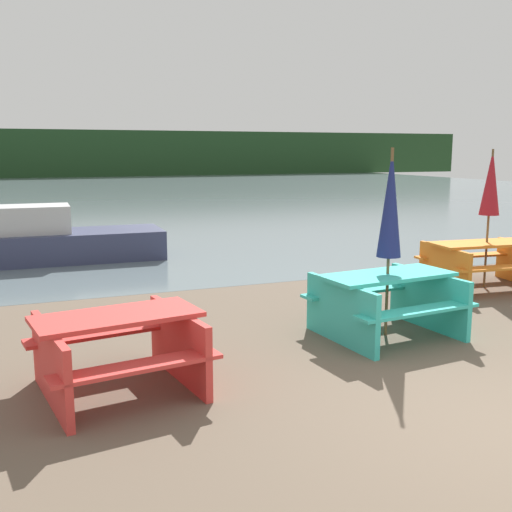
# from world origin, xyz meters

# --- Properties ---
(water) EXTENTS (60.00, 50.00, 0.00)m
(water) POSITION_xyz_m (0.00, 30.90, -0.00)
(water) COLOR slate
(water) RESTS_ON ground_plane
(far_treeline) EXTENTS (80.00, 1.60, 4.00)m
(far_treeline) POSITION_xyz_m (0.00, 50.90, 2.00)
(far_treeline) COLOR #1E3D1E
(far_treeline) RESTS_ON water
(picnic_table_red) EXTENTS (1.69, 1.59, 0.75)m
(picnic_table_red) POSITION_xyz_m (-3.04, 2.11, 0.44)
(picnic_table_red) COLOR red
(picnic_table_red) RESTS_ON ground_plane
(picnic_table_teal) EXTENTS (1.77, 1.54, 0.78)m
(picnic_table_teal) POSITION_xyz_m (0.28, 2.68, 0.46)
(picnic_table_teal) COLOR #33B7A8
(picnic_table_teal) RESTS_ON ground_plane
(picnic_table_orange) EXTENTS (1.97, 1.54, 0.76)m
(picnic_table_orange) POSITION_xyz_m (3.30, 4.33, 0.46)
(picnic_table_orange) COLOR orange
(picnic_table_orange) RESTS_ON ground_plane
(umbrella_navy) EXTENTS (0.29, 0.29, 2.28)m
(umbrella_navy) POSITION_xyz_m (0.28, 2.68, 1.62)
(umbrella_navy) COLOR brown
(umbrella_navy) RESTS_ON ground_plane
(umbrella_crimson) EXTENTS (0.32, 0.32, 2.27)m
(umbrella_crimson) POSITION_xyz_m (3.30, 4.33, 1.72)
(umbrella_crimson) COLOR brown
(umbrella_crimson) RESTS_ON ground_plane
(boat) EXTENTS (4.07, 1.54, 1.15)m
(boat) POSITION_xyz_m (-3.22, 9.48, 0.43)
(boat) COLOR #333856
(boat) RESTS_ON water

